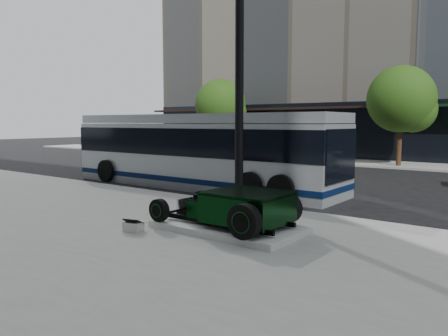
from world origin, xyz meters
The scene contains 8 objects.
ground centered at (0.00, 0.00, 0.00)m, with size 120.00×120.00×0.00m, color black.
sidewalk_far centered at (0.00, 14.00, 0.06)m, with size 70.00×4.00×0.12m, color gray.
street_trees centered at (1.15, 13.07, 3.77)m, with size 29.80×3.80×5.70m.
display_plinth centered at (2.26, -5.12, 0.20)m, with size 3.40×1.80×0.15m, color silver.
hot_rod centered at (2.59, -5.12, 0.70)m, with size 3.22×2.00×0.81m.
info_plaque centered at (0.60, -6.52, 0.24)m, with size 0.47×0.40×0.31m.
lamppost centered at (0.67, -2.44, 4.00)m, with size 0.46×0.46×8.40m.
transit_bus centered at (-3.28, 0.30, 1.49)m, with size 12.12×2.88×2.92m.
Camera 1 is at (8.18, -13.04, 2.61)m, focal length 35.00 mm.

